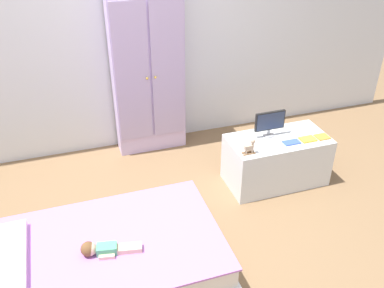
# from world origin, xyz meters

# --- Properties ---
(ground_plane) EXTENTS (10.00, 10.00, 0.02)m
(ground_plane) POSITION_xyz_m (0.00, 0.00, -0.01)
(ground_plane) COLOR brown
(back_wall) EXTENTS (6.40, 0.05, 2.70)m
(back_wall) POSITION_xyz_m (0.00, 1.57, 1.35)
(back_wall) COLOR silver
(back_wall) RESTS_ON ground_plane
(bed) EXTENTS (1.63, 1.00, 0.30)m
(bed) POSITION_xyz_m (-0.47, -0.21, 0.15)
(bed) COLOR white
(bed) RESTS_ON ground_plane
(doll) EXTENTS (0.39, 0.15, 0.10)m
(doll) POSITION_xyz_m (-0.47, -0.29, 0.34)
(doll) COLOR #4CA375
(doll) RESTS_ON bed
(wardrobe) EXTENTS (0.68, 0.27, 1.63)m
(wardrobe) POSITION_xyz_m (0.27, 1.41, 0.82)
(wardrobe) COLOR silver
(wardrobe) RESTS_ON ground_plane
(tv_stand) EXTENTS (0.89, 0.46, 0.45)m
(tv_stand) POSITION_xyz_m (1.20, 0.44, 0.23)
(tv_stand) COLOR silver
(tv_stand) RESTS_ON ground_plane
(tv_monitor) EXTENTS (0.28, 0.10, 0.23)m
(tv_monitor) POSITION_xyz_m (1.14, 0.52, 0.59)
(tv_monitor) COLOR #99999E
(tv_monitor) RESTS_ON tv_stand
(rocking_horse_toy) EXTENTS (0.11, 0.04, 0.13)m
(rocking_horse_toy) POSITION_xyz_m (0.85, 0.30, 0.52)
(rocking_horse_toy) COLOR #8E6642
(rocking_horse_toy) RESTS_ON tv_stand
(book_blue) EXTENTS (0.15, 0.08, 0.01)m
(book_blue) POSITION_xyz_m (1.27, 0.34, 0.46)
(book_blue) COLOR blue
(book_blue) RESTS_ON tv_stand
(book_yellow) EXTENTS (0.13, 0.10, 0.02)m
(book_yellow) POSITION_xyz_m (1.43, 0.34, 0.46)
(book_yellow) COLOR gold
(book_yellow) RESTS_ON tv_stand
(book_orange) EXTENTS (0.12, 0.10, 0.01)m
(book_orange) POSITION_xyz_m (1.57, 0.34, 0.46)
(book_orange) COLOR orange
(book_orange) RESTS_ON tv_stand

